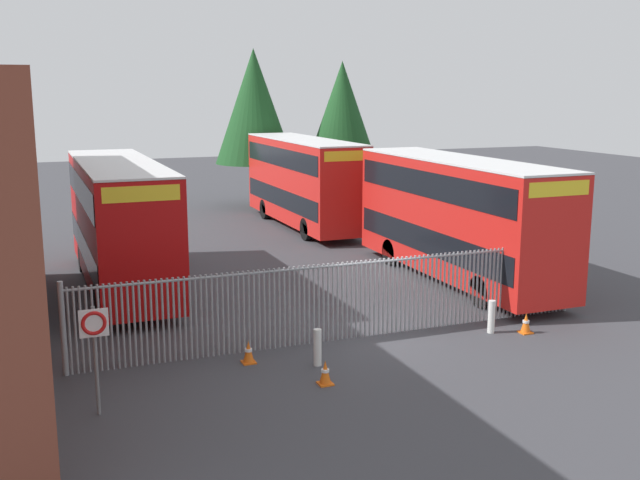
# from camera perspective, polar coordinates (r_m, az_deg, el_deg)

# --- Properties ---
(ground_plane) EXTENTS (100.00, 100.00, 0.00)m
(ground_plane) POSITION_cam_1_polar(r_m,az_deg,el_deg) (28.57, -2.96, -2.47)
(ground_plane) COLOR #3D3D42
(palisade_fence) EXTENTS (15.00, 0.14, 2.35)m
(palisade_fence) POSITION_cam_1_polar(r_m,az_deg,el_deg) (20.77, 2.06, -4.40)
(palisade_fence) COLOR gray
(palisade_fence) RESTS_ON ground
(double_decker_bus_near_gate) EXTENTS (2.54, 10.81, 4.42)m
(double_decker_bus_near_gate) POSITION_cam_1_polar(r_m,az_deg,el_deg) (27.36, 10.38, 1.93)
(double_decker_bus_near_gate) COLOR red
(double_decker_bus_near_gate) RESTS_ON ground
(double_decker_bus_behind_fence_left) EXTENTS (2.54, 10.81, 4.42)m
(double_decker_bus_behind_fence_left) POSITION_cam_1_polar(r_m,az_deg,el_deg) (26.77, -14.93, 1.52)
(double_decker_bus_behind_fence_left) COLOR #B70C0C
(double_decker_bus_behind_fence_left) RESTS_ON ground
(double_decker_bus_behind_fence_right) EXTENTS (2.54, 10.81, 4.42)m
(double_decker_bus_behind_fence_right) POSITION_cam_1_polar(r_m,az_deg,el_deg) (37.68, -1.25, 4.65)
(double_decker_bus_behind_fence_right) COLOR red
(double_decker_bus_behind_fence_right) RESTS_ON ground
(bollard_near_left) EXTENTS (0.20, 0.20, 0.95)m
(bollard_near_left) POSITION_cam_1_polar(r_m,az_deg,el_deg) (19.00, -0.19, -8.14)
(bollard_near_left) COLOR silver
(bollard_near_left) RESTS_ON ground
(bollard_center_front) EXTENTS (0.20, 0.20, 0.95)m
(bollard_center_front) POSITION_cam_1_polar(r_m,az_deg,el_deg) (22.01, 12.86, -5.69)
(bollard_center_front) COLOR silver
(bollard_center_front) RESTS_ON ground
(traffic_cone_by_gate) EXTENTS (0.34, 0.34, 0.59)m
(traffic_cone_by_gate) POSITION_cam_1_polar(r_m,az_deg,el_deg) (19.31, -5.44, -8.45)
(traffic_cone_by_gate) COLOR orange
(traffic_cone_by_gate) RESTS_ON ground
(traffic_cone_mid_forecourt) EXTENTS (0.34, 0.34, 0.59)m
(traffic_cone_mid_forecourt) POSITION_cam_1_polar(r_m,az_deg,el_deg) (17.91, 0.40, -10.02)
(traffic_cone_mid_forecourt) COLOR orange
(traffic_cone_mid_forecourt) RESTS_ON ground
(traffic_cone_near_kerb) EXTENTS (0.34, 0.34, 0.59)m
(traffic_cone_near_kerb) POSITION_cam_1_polar(r_m,az_deg,el_deg) (22.27, 15.34, -6.11)
(traffic_cone_near_kerb) COLOR orange
(traffic_cone_near_kerb) RESTS_ON ground
(speed_limit_sign_post) EXTENTS (0.60, 0.14, 2.40)m
(speed_limit_sign_post) POSITION_cam_1_polar(r_m,az_deg,el_deg) (16.48, -16.72, -6.95)
(speed_limit_sign_post) COLOR slate
(speed_limit_sign_post) RESTS_ON ground
(tree_tall_back) EXTENTS (4.60, 4.60, 9.14)m
(tree_tall_back) POSITION_cam_1_polar(r_m,az_deg,el_deg) (44.39, -5.01, 10.05)
(tree_tall_back) COLOR #4C3823
(tree_tall_back) RESTS_ON ground
(tree_short_side) EXTENTS (3.99, 3.99, 8.44)m
(tree_short_side) POSITION_cam_1_polar(r_m,az_deg,el_deg) (44.64, 1.69, 9.75)
(tree_short_side) COLOR #4C3823
(tree_short_side) RESTS_ON ground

